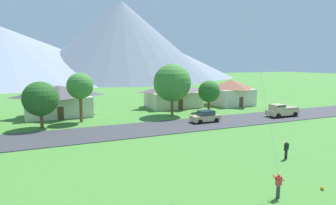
% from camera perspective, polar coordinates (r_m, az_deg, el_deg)
% --- Properties ---
extents(road_strip, '(160.00, 7.78, 0.08)m').
position_cam_1_polar(road_strip, '(37.14, -4.09, -5.31)').
color(road_strip, '#38383D').
rests_on(road_strip, ground).
extents(mountain_east_ridge, '(92.69, 92.69, 39.08)m').
position_cam_1_polar(mountain_east_ridge, '(146.67, -9.27, 12.26)').
color(mountain_east_ridge, slate).
rests_on(mountain_east_ridge, ground).
extents(mountain_central_ridge, '(133.72, 133.72, 25.79)m').
position_cam_1_polar(mountain_central_ridge, '(157.32, -30.82, 8.52)').
color(mountain_central_ridge, gray).
rests_on(mountain_central_ridge, ground).
extents(mountain_west_ridge, '(102.81, 102.81, 19.65)m').
position_cam_1_polar(mountain_west_ridge, '(177.67, -8.95, 8.38)').
color(mountain_west_ridge, slate).
rests_on(mountain_west_ridge, ground).
extents(mountain_far_east_ridge, '(99.58, 99.58, 23.85)m').
position_cam_1_polar(mountain_far_east_ridge, '(172.25, -3.79, 9.17)').
color(mountain_far_east_ridge, gray).
rests_on(mountain_far_east_ridge, ground).
extents(house_left_center, '(10.66, 7.42, 4.99)m').
position_cam_1_polar(house_left_center, '(48.89, -21.21, 0.43)').
color(house_left_center, beige).
rests_on(house_left_center, ground).
extents(house_right_center, '(8.19, 8.01, 5.19)m').
position_cam_1_polar(house_right_center, '(59.37, 12.50, 2.15)').
color(house_right_center, beige).
rests_on(house_right_center, ground).
extents(house_rightmost, '(10.57, 7.43, 4.73)m').
position_cam_1_polar(house_rightmost, '(54.86, 1.03, 1.62)').
color(house_rightmost, beige).
rests_on(house_rightmost, ground).
extents(tree_left_of_center, '(3.79, 3.79, 7.21)m').
position_cam_1_polar(tree_left_of_center, '(42.46, -17.42, 3.18)').
color(tree_left_of_center, brown).
rests_on(tree_left_of_center, ground).
extents(tree_center, '(4.55, 4.55, 6.22)m').
position_cam_1_polar(tree_center, '(40.42, -24.46, 0.68)').
color(tree_center, brown).
rests_on(tree_center, ground).
extents(tree_right_of_center, '(6.13, 6.13, 8.46)m').
position_cam_1_polar(tree_right_of_center, '(45.70, 0.85, 4.02)').
color(tree_right_of_center, brown).
rests_on(tree_right_of_center, ground).
extents(tree_far_right, '(3.79, 3.79, 5.57)m').
position_cam_1_polar(tree_far_right, '(49.46, 8.33, 2.23)').
color(tree_far_right, brown).
rests_on(tree_far_right, ground).
extents(parked_car_tan_west_end, '(4.22, 2.11, 1.68)m').
position_cam_1_polar(parked_car_tan_west_end, '(41.17, 7.59, -2.86)').
color(parked_car_tan_west_end, tan).
rests_on(parked_car_tan_west_end, road_strip).
extents(pickup_truck_sand_west_side, '(5.26, 2.46, 1.99)m').
position_cam_1_polar(pickup_truck_sand_west_side, '(48.56, 22.06, -1.48)').
color(pickup_truck_sand_west_side, '#C6B284').
rests_on(pickup_truck_sand_west_side, road_strip).
extents(watcher_person, '(0.56, 0.24, 1.68)m').
position_cam_1_polar(watcher_person, '(27.77, 22.86, -8.79)').
color(watcher_person, black).
rests_on(watcher_person, ground).
extents(soccer_ball, '(0.24, 0.24, 0.24)m').
position_cam_1_polar(soccer_ball, '(22.71, 28.80, -14.98)').
color(soccer_ball, orange).
rests_on(soccer_ball, ground).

